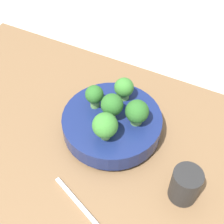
{
  "coord_description": "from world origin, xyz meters",
  "views": [
    {
      "loc": [
        0.27,
        -0.43,
        0.72
      ],
      "look_at": [
        0.03,
        0.04,
        0.13
      ],
      "focal_mm": 50.0,
      "sensor_mm": 36.0,
      "label": 1
    }
  ],
  "objects": [
    {
      "name": "broccoli_floret_right",
      "position": [
        0.1,
        0.05,
        0.15
      ],
      "size": [
        0.06,
        0.06,
        0.07
      ],
      "color": "#609347",
      "rests_on": "bowl"
    },
    {
      "name": "fork",
      "position": [
        0.07,
        -0.19,
        0.05
      ],
      "size": [
        0.17,
        0.08,
        0.01
      ],
      "color": "silver",
      "rests_on": "table"
    },
    {
      "name": "ground_plane",
      "position": [
        0.0,
        0.0,
        0.0
      ],
      "size": [
        6.0,
        6.0,
        0.0
      ],
      "primitive_type": "plane",
      "color": "beige"
    },
    {
      "name": "broccoli_floret_left",
      "position": [
        -0.02,
        0.05,
        0.15
      ],
      "size": [
        0.05,
        0.05,
        0.07
      ],
      "color": "#6BA34C",
      "rests_on": "bowl"
    },
    {
      "name": "broccoli_floret_front",
      "position": [
        0.05,
        -0.03,
        0.15
      ],
      "size": [
        0.06,
        0.06,
        0.08
      ],
      "color": "#7AB256",
      "rests_on": "bowl"
    },
    {
      "name": "broccoli_floret_back",
      "position": [
        0.03,
        0.11,
        0.14
      ],
      "size": [
        0.05,
        0.05,
        0.07
      ],
      "color": "#6BA34C",
      "rests_on": "bowl"
    },
    {
      "name": "bowl",
      "position": [
        0.03,
        0.04,
        0.08
      ],
      "size": [
        0.26,
        0.26,
        0.06
      ],
      "color": "navy",
      "rests_on": "table"
    },
    {
      "name": "table",
      "position": [
        0.0,
        0.0,
        0.02
      ],
      "size": [
        1.18,
        0.64,
        0.04
      ],
      "color": "brown",
      "rests_on": "ground_plane"
    },
    {
      "name": "cup",
      "position": [
        0.27,
        -0.05,
        0.09
      ],
      "size": [
        0.07,
        0.07,
        0.09
      ],
      "color": "black",
      "rests_on": "table"
    },
    {
      "name": "broccoli_floret_center",
      "position": [
        0.03,
        0.04,
        0.15
      ],
      "size": [
        0.06,
        0.06,
        0.08
      ],
      "color": "#7AB256",
      "rests_on": "bowl"
    }
  ]
}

